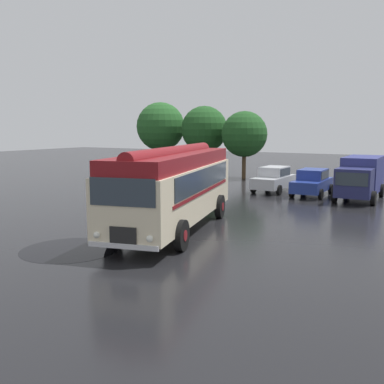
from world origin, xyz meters
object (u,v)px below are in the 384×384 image
car_near_left (274,179)px  box_van (361,176)px  vintage_bus (174,185)px  car_mid_left (312,182)px

car_near_left → box_van: (5.57, -0.42, 0.52)m
car_near_left → box_van: 5.61m
car_near_left → box_van: bearing=-4.3°
box_van → vintage_bus: bearing=-113.0°
box_van → car_mid_left: bearing=-177.2°
vintage_bus → box_van: 13.63m
vintage_bus → car_mid_left: (2.47, 12.40, -1.05)m
car_mid_left → vintage_bus: bearing=-101.3°
car_mid_left → box_van: (2.86, 0.14, 0.52)m
car_near_left → car_mid_left: 2.78m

